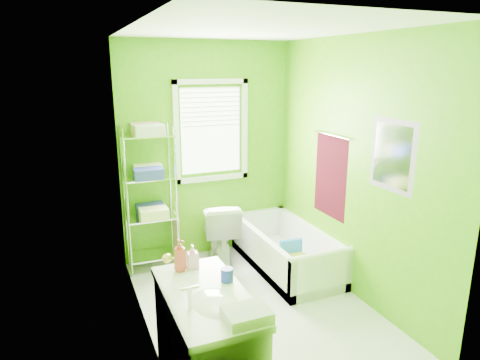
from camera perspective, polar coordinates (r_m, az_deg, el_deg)
name	(u,v)px	position (r m, az deg, el deg)	size (l,w,h in m)	color
ground	(256,307)	(4.40, 2.13, -16.58)	(2.90, 2.90, 0.00)	silver
room_envelope	(258,153)	(3.83, 2.35, 3.56)	(2.14, 2.94, 2.62)	#478F06
window	(211,126)	(5.14, -3.85, 7.23)	(0.92, 0.05, 1.22)	white
door	(173,280)	(2.79, -8.88, -13.06)	(0.09, 0.80, 2.00)	white
right_wall_decor	(353,168)	(4.39, 14.79, 1.52)	(0.04, 1.48, 1.17)	#3B0611
bathtub	(286,255)	(5.11, 6.20, -9.92)	(0.73, 1.56, 0.51)	white
toilet	(220,231)	(5.18, -2.72, -6.83)	(0.43, 0.75, 0.76)	white
vanity	(207,340)	(3.23, -4.39, -20.56)	(0.55, 1.06, 1.05)	white
wire_shelf_unit	(151,182)	(4.91, -11.79, -0.28)	(0.58, 0.46, 1.70)	silver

